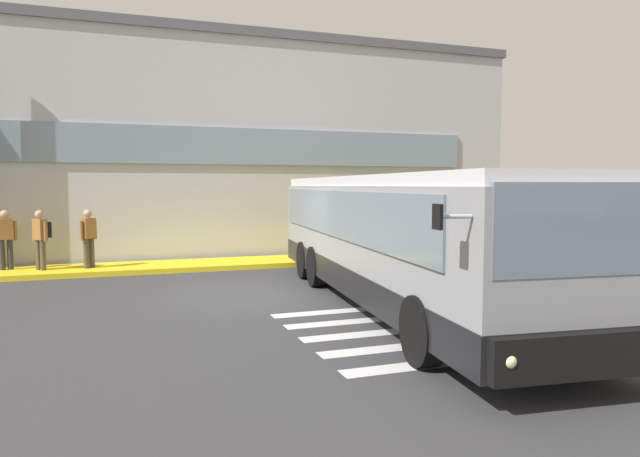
{
  "coord_description": "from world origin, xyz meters",
  "views": [
    {
      "loc": [
        -2.99,
        -12.94,
        2.51
      ],
      "look_at": [
        1.54,
        -0.25,
        1.5
      ],
      "focal_mm": 32.26,
      "sensor_mm": 36.0,
      "label": 1
    }
  ],
  "objects_px": {
    "passenger_near_column": "(5,237)",
    "bus_main_foreground": "(399,242)",
    "passenger_at_curb_edge": "(88,236)",
    "passenger_by_doorway": "(41,236)"
  },
  "relations": [
    {
      "from": "passenger_near_column",
      "to": "passenger_at_curb_edge",
      "type": "height_order",
      "value": "same"
    },
    {
      "from": "passenger_near_column",
      "to": "bus_main_foreground",
      "type": "bearing_deg",
      "value": -40.92
    },
    {
      "from": "passenger_at_curb_edge",
      "to": "passenger_by_doorway",
      "type": "bearing_deg",
      "value": 178.52
    },
    {
      "from": "bus_main_foreground",
      "to": "passenger_by_doorway",
      "type": "height_order",
      "value": "bus_main_foreground"
    },
    {
      "from": "bus_main_foreground",
      "to": "passenger_near_column",
      "type": "xyz_separation_m",
      "value": [
        -8.47,
        7.34,
        -0.26
      ]
    },
    {
      "from": "bus_main_foreground",
      "to": "passenger_by_doorway",
      "type": "relative_size",
      "value": 7.11
    },
    {
      "from": "passenger_at_curb_edge",
      "to": "passenger_near_column",
      "type": "bearing_deg",
      "value": 169.78
    },
    {
      "from": "bus_main_foreground",
      "to": "passenger_near_column",
      "type": "relative_size",
      "value": 7.11
    },
    {
      "from": "passenger_near_column",
      "to": "passenger_at_curb_edge",
      "type": "xyz_separation_m",
      "value": [
        2.17,
        -0.39,
        0.0
      ]
    },
    {
      "from": "bus_main_foreground",
      "to": "passenger_at_curb_edge",
      "type": "distance_m",
      "value": 9.38
    }
  ]
}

